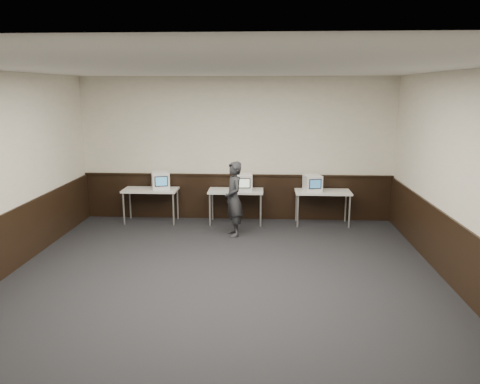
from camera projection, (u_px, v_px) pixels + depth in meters
The scene contains 15 objects.
floor at pixel (221, 291), 6.92m from camera, with size 8.00×8.00×0.00m, color black.
ceiling at pixel (219, 68), 6.23m from camera, with size 8.00×8.00×0.00m, color white.
back_wall at pixel (237, 149), 10.47m from camera, with size 7.00×7.00×0.00m, color beige.
front_wall at pixel (153, 326), 2.67m from camera, with size 7.00×7.00×0.00m, color beige.
right_wall at pixel (475, 188), 6.39m from camera, with size 8.00×8.00×0.00m, color beige.
wainscot_back at pixel (237, 197), 10.69m from camera, with size 6.98×0.04×1.00m, color black.
wainscot_right at pixel (465, 264), 6.63m from camera, with size 0.04×7.98×1.00m, color black.
wainscot_rail at pixel (237, 175), 10.56m from camera, with size 6.98×0.06×0.04m, color black.
desk_left at pixel (151, 192), 10.38m from camera, with size 1.20×0.60×0.75m.
desk_center at pixel (236, 193), 10.28m from camera, with size 1.20×0.60×0.75m.
desk_right at pixel (323, 194), 10.18m from camera, with size 1.20×0.60×0.75m.
emac_left at pixel (161, 181), 10.35m from camera, with size 0.48×0.49×0.38m.
emac_center at pixel (244, 182), 10.19m from camera, with size 0.38×0.41×0.36m.
emac_right at pixel (313, 183), 10.12m from camera, with size 0.42×0.44×0.35m.
person at pixel (234, 199), 9.39m from camera, with size 0.55×0.36×1.52m, color #25262A.
Camera 1 is at (0.63, -6.41, 2.92)m, focal length 35.00 mm.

